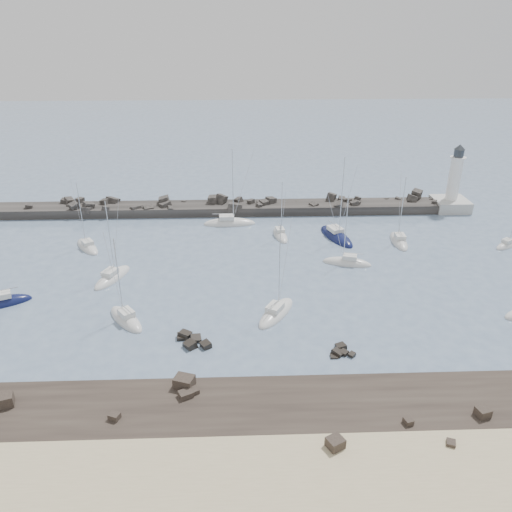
{
  "coord_description": "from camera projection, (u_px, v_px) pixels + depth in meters",
  "views": [
    {
      "loc": [
        2.06,
        -60.86,
        36.72
      ],
      "look_at": [
        4.73,
        12.0,
        2.04
      ],
      "focal_mm": 35.0,
      "sensor_mm": 36.0,
      "label": 1
    }
  ],
  "objects": [
    {
      "name": "rock_shelf",
      "position": [
        220.0,
        418.0,
        50.76
      ],
      "size": [
        140.0,
        12.0,
        1.96
      ],
      "color": "black",
      "rests_on": "ground"
    },
    {
      "name": "sailboat_8",
      "position": [
        336.0,
        237.0,
        92.65
      ],
      "size": [
        6.55,
        11.09,
        16.66
      ],
      "color": "#0E143E",
      "rests_on": "ground"
    },
    {
      "name": "sailboat_5",
      "position": [
        126.0,
        320.0,
        67.11
      ],
      "size": [
        6.8,
        7.87,
        12.88
      ],
      "color": "silver",
      "rests_on": "ground"
    },
    {
      "name": "sailboat_12",
      "position": [
        507.0,
        245.0,
        89.18
      ],
      "size": [
        6.26,
        4.99,
        10.01
      ],
      "color": "silver",
      "rests_on": "ground"
    },
    {
      "name": "rock_cluster_near",
      "position": [
        191.0,
        341.0,
        62.56
      ],
      "size": [
        4.68,
        4.05,
        1.52
      ],
      "color": "black",
      "rests_on": "ground"
    },
    {
      "name": "sailboat_9",
      "position": [
        347.0,
        263.0,
        82.68
      ],
      "size": [
        8.43,
        4.55,
        12.89
      ],
      "color": "silver",
      "rests_on": "ground"
    },
    {
      "name": "ground",
      "position": [
        226.0,
        306.0,
        70.62
      ],
      "size": [
        400.0,
        400.0,
        0.0
      ],
      "primitive_type": "plane",
      "color": "slate",
      "rests_on": "ground"
    },
    {
      "name": "breakwater",
      "position": [
        195.0,
        211.0,
        104.56
      ],
      "size": [
        115.0,
        7.27,
        5.29
      ],
      "color": "#292725",
      "rests_on": "ground"
    },
    {
      "name": "sailboat_1",
      "position": [
        88.0,
        247.0,
        88.52
      ],
      "size": [
        6.6,
        8.1,
        12.79
      ],
      "color": "silver",
      "rests_on": "ground"
    },
    {
      "name": "sailboat_7",
      "position": [
        276.0,
        313.0,
        68.57
      ],
      "size": [
        6.96,
        9.04,
        14.07
      ],
      "color": "silver",
      "rests_on": "ground"
    },
    {
      "name": "sailboat_3",
      "position": [
        112.0,
        278.0,
        77.97
      ],
      "size": [
        5.79,
        8.95,
        13.62
      ],
      "color": "silver",
      "rests_on": "ground"
    },
    {
      "name": "sailboat_10",
      "position": [
        399.0,
        242.0,
        90.68
      ],
      "size": [
        2.87,
        8.33,
        13.18
      ],
      "color": "silver",
      "rests_on": "ground"
    },
    {
      "name": "sailboat_6",
      "position": [
        280.0,
        236.0,
        93.21
      ],
      "size": [
        3.35,
        7.52,
        11.6
      ],
      "color": "silver",
      "rests_on": "ground"
    },
    {
      "name": "lighthouse",
      "position": [
        451.0,
        196.0,
        105.14
      ],
      "size": [
        7.0,
        7.0,
        14.6
      ],
      "color": "#AAAAA5",
      "rests_on": "ground"
    },
    {
      "name": "rock_cluster_far",
      "position": [
        340.0,
        353.0,
        60.68
      ],
      "size": [
        3.23,
        3.02,
        1.47
      ],
      "color": "black",
      "rests_on": "ground"
    },
    {
      "name": "sand_strip",
      "position": [
        219.0,
        504.0,
        41.74
      ],
      "size": [
        140.0,
        14.0,
        1.0
      ],
      "primitive_type": "cube",
      "color": "#CAB98C",
      "rests_on": "ground"
    },
    {
      "name": "sailboat_4",
      "position": [
        229.0,
        224.0,
        98.66
      ],
      "size": [
        10.35,
        3.44,
        16.21
      ],
      "color": "silver",
      "rests_on": "ground"
    },
    {
      "name": "sailboat_2",
      "position": [
        1.0,
        304.0,
        70.89
      ],
      "size": [
        8.76,
        5.85,
        13.53
      ],
      "color": "#0E143E",
      "rests_on": "ground"
    }
  ]
}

